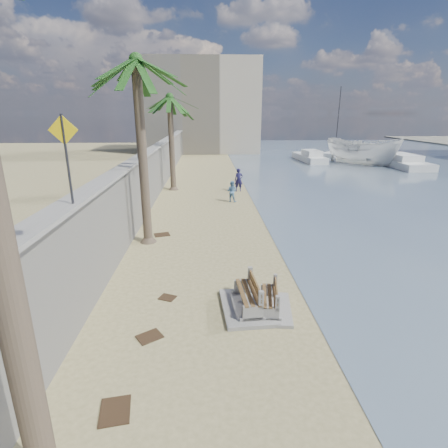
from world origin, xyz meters
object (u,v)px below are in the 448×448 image
sailboat_west (335,153)px  palm_mid (136,63)px  person_b (232,190)px  person_a (239,178)px  bench_near (248,297)px  palm_back (170,98)px  yacht_near (395,162)px  bench_far (270,300)px  yacht_far (309,158)px  boat_cruiser (362,150)px

sailboat_west → palm_mid: bearing=-121.6°
person_b → person_a: bearing=-79.3°
bench_near → palm_back: (-4.03, 18.73, 6.70)m
bench_near → palm_back: bearing=102.1°
palm_back → yacht_near: bearing=27.2°
palm_back → sailboat_west: size_ratio=0.83×
bench_far → person_b: 14.49m
yacht_far → sailboat_west: (5.67, 6.04, -0.02)m
palm_mid → sailboat_west: size_ratio=0.93×
boat_cruiser → yacht_far: (-5.54, 3.42, -1.41)m
boat_cruiser → sailboat_west: size_ratio=0.44×
sailboat_west → bench_far: bearing=-112.2°
bench_near → yacht_near: bearing=55.8°
palm_back → boat_cruiser: bearing=33.0°
palm_back → boat_cruiser: palm_back is taller
bench_far → bench_near: bearing=171.1°
bench_near → bench_far: (0.69, -0.11, -0.06)m
palm_back → yacht_far: size_ratio=0.99×
palm_mid → person_a: palm_mid is taller
bench_near → palm_mid: palm_mid is taller
sailboat_west → yacht_near: bearing=-70.1°
boat_cruiser → yacht_near: bearing=-50.6°
person_a → yacht_near: 24.87m
palm_mid → yacht_far: (16.49, 29.99, -7.70)m
bench_near → boat_cruiser: size_ratio=0.56×
bench_near → person_b: size_ratio=1.46×
bench_far → yacht_near: 38.38m
bench_near → yacht_near: yacht_near is taller
person_a → sailboat_west: size_ratio=0.21×
palm_mid → person_a: size_ratio=4.31×
palm_back → yacht_near: palm_back is taller
palm_mid → yacht_near: (25.93, 25.60, -7.70)m
palm_mid → person_b: bearing=59.8°
yacht_near → yacht_far: size_ratio=1.42×
bench_far → sailboat_west: (17.31, 42.52, -0.04)m
boat_cruiser → yacht_near: (3.90, -0.97, -1.41)m
bench_near → person_b: (0.50, 14.37, 0.41)m
yacht_near → bench_near: bearing=145.4°
person_b → yacht_near: person_b is taller
bench_near → yacht_far: 38.40m
yacht_far → palm_back: bearing=134.5°
bench_far → person_a: bearing=88.0°
bench_near → sailboat_west: sailboat_west is taller
yacht_near → sailboat_west: 11.09m
palm_mid → yacht_near: bearing=44.6°
bench_near → palm_mid: size_ratio=0.27×
bench_near → person_a: 17.91m
palm_back → yacht_near: 29.77m
yacht_near → person_a: bearing=124.2°
palm_mid → person_a: (5.46, 11.48, -7.00)m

